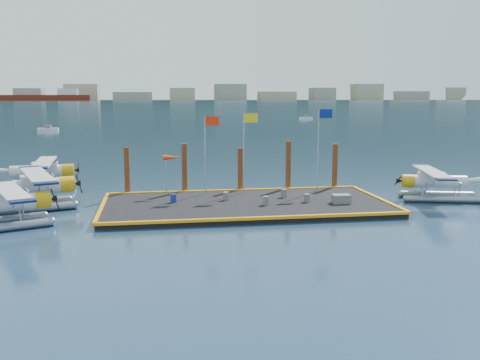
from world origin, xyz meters
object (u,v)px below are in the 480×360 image
object	(u,v)px
drum_0	(173,198)
piling_3	(288,167)
windsock	(172,158)
piling_4	(335,168)
drum_3	(266,201)
piling_2	(240,171)
seaplane_d	(436,183)
flagpole_red	(208,143)
piling_0	(127,172)
piling_1	(185,170)
seaplane_a	(5,206)
flagpole_blue	(321,137)
seaplane_c	(40,173)
flagpole_yellow	(246,141)
drum_1	(307,198)
drum_2	(284,193)
drum_5	(226,196)
crate	(341,199)
seaplane_b	(32,189)

from	to	relation	value
drum_0	piling_3	world-z (taller)	piling_3
windsock	piling_4	distance (m)	13.68
drum_3	piling_2	xyz separation A→B (m)	(-0.75, 6.46, 1.19)
seaplane_d	piling_4	world-z (taller)	piling_4
flagpole_red	piling_0	size ratio (longest dim) A/B	1.50
piling_1	piling_0	bearing A→B (deg)	180.00
seaplane_a	flagpole_blue	xyz separation A→B (m)	(22.08, 7.14, 3.34)
seaplane_a	seaplane_c	size ratio (longest dim) A/B	0.93
piling_0	piling_4	xyz separation A→B (m)	(17.00, 0.00, 0.00)
piling_3	flagpole_yellow	bearing A→B (deg)	-157.15
seaplane_c	piling_4	xyz separation A→B (m)	(24.53, -5.07, 0.59)
drum_1	piling_3	distance (m)	6.07
drum_2	piling_1	size ratio (longest dim) A/B	0.15
flagpole_red	windsock	world-z (taller)	flagpole_red
drum_5	piling_3	bearing A→B (deg)	36.69
crate	piling_4	world-z (taller)	piling_4
seaplane_a	drum_5	distance (m)	14.81
flagpole_blue	windsock	xyz separation A→B (m)	(-11.72, 0.00, -1.46)
drum_5	drum_0	bearing A→B (deg)	-176.45
crate	flagpole_red	size ratio (longest dim) A/B	0.21
seaplane_a	flagpole_yellow	size ratio (longest dim) A/B	1.37
drum_2	crate	size ratio (longest dim) A/B	0.50
seaplane_a	seaplane_b	world-z (taller)	seaplane_b
crate	flagpole_yellow	bearing A→B (deg)	139.39
drum_0	drum_5	size ratio (longest dim) A/B	1.01
seaplane_b	piling_2	xyz separation A→B (m)	(15.41, 3.54, 0.43)
piling_1	piling_4	xyz separation A→B (m)	(12.50, 0.00, -0.10)
crate	piling_3	xyz separation A→B (m)	(-2.17, 6.72, 1.44)
drum_2	piling_1	world-z (taller)	piling_1
seaplane_b	drum_5	bearing A→B (deg)	68.27
seaplane_b	drum_0	world-z (taller)	seaplane_b
seaplane_a	piling_1	size ratio (longest dim) A/B	2.02
flagpole_red	piling_2	xyz separation A→B (m)	(2.79, 1.60, -2.50)
drum_5	crate	xyz separation A→B (m)	(7.94, -2.42, 0.01)
flagpole_red	seaplane_d	bearing A→B (deg)	-10.65
seaplane_b	drum_5	xyz separation A→B (m)	(13.64, -0.75, -0.77)
flagpole_yellow	flagpole_blue	size ratio (longest dim) A/B	0.95
piling_0	piling_4	bearing A→B (deg)	0.00
piling_3	seaplane_a	bearing A→B (deg)	-156.27
seaplane_c	piling_4	size ratio (longest dim) A/B	2.28
seaplane_a	seaplane_c	distance (m)	13.83
flagpole_yellow	piling_0	world-z (taller)	flagpole_yellow
piling_2	crate	bearing A→B (deg)	-47.43
seaplane_c	drum_3	xyz separation A→B (m)	(17.28, -11.54, -0.70)
flagpole_yellow	drum_0	bearing A→B (deg)	-153.13
flagpole_red	windsock	distance (m)	2.97
crate	drum_0	bearing A→B (deg)	169.47
drum_0	drum_2	size ratio (longest dim) A/B	0.97
crate	flagpole_yellow	size ratio (longest dim) A/B	0.20
windsock	piling_1	world-z (taller)	piling_1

